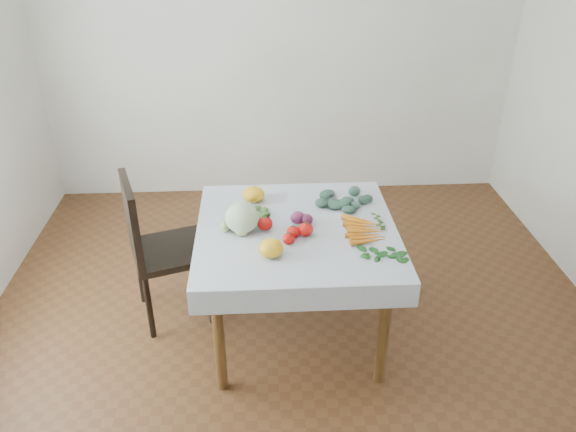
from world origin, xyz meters
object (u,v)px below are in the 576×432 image
cabbage (242,218)px  chair (154,242)px  carrot_bunch (365,230)px  table (297,243)px  heirloom_back (254,194)px

cabbage → chair: bearing=157.7°
cabbage → carrot_bunch: 0.68m
table → carrot_bunch: carrot_bunch is taller
heirloom_back → carrot_bunch: heirloom_back is taller
heirloom_back → table: bearing=-54.6°
cabbage → carrot_bunch: bearing=-4.9°
cabbage → carrot_bunch: size_ratio=0.58×
chair → heirloom_back: size_ratio=7.26×
cabbage → heirloom_back: (0.06, 0.35, -0.04)m
chair → heirloom_back: chair is taller
table → heirloom_back: bearing=125.4°
cabbage → heirloom_back: bearing=79.7°
cabbage → heirloom_back: cabbage is taller
table → carrot_bunch: bearing=-10.7°
chair → heirloom_back: bearing=11.6°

